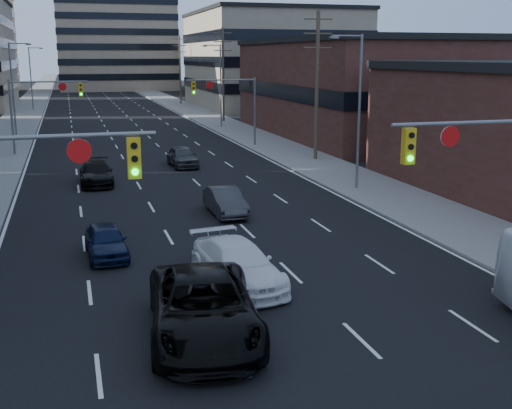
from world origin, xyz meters
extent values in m
cube|color=black|center=(0.00, 130.00, 0.01)|extent=(18.00, 300.00, 0.02)
cube|color=slate|center=(-11.50, 130.00, 0.07)|extent=(5.00, 300.00, 0.15)
cube|color=slate|center=(11.50, 130.00, 0.07)|extent=(5.00, 300.00, 0.15)
cube|color=#472119|center=(24.00, 50.00, 4.50)|extent=(20.00, 30.00, 9.00)
cube|color=gray|center=(25.00, 88.00, 7.00)|extent=(22.00, 28.00, 14.00)
cube|color=gray|center=(32.00, 130.00, 6.00)|extent=(22.00, 22.00, 12.00)
cylinder|color=slate|center=(-6.75, 8.00, 5.80)|extent=(6.50, 0.12, 0.12)
cube|color=gold|center=(-4.10, 8.00, 5.15)|extent=(0.35, 0.28, 1.10)
cylinder|color=black|center=(-4.10, 7.84, 5.50)|extent=(0.18, 0.06, 0.18)
cylinder|color=black|center=(-4.10, 7.84, 5.15)|extent=(0.18, 0.06, 0.18)
cylinder|color=#0CE526|center=(-4.10, 7.84, 4.80)|extent=(0.18, 0.06, 0.18)
cylinder|color=white|center=(-5.50, 7.97, 5.40)|extent=(0.64, 0.06, 0.64)
cylinder|color=slate|center=(6.75, 8.00, 5.80)|extent=(6.50, 0.12, 0.12)
cube|color=gold|center=(4.10, 8.00, 5.15)|extent=(0.35, 0.28, 1.10)
cylinder|color=black|center=(4.10, 7.84, 5.50)|extent=(0.18, 0.06, 0.18)
cylinder|color=black|center=(4.10, 7.84, 5.15)|extent=(0.18, 0.06, 0.18)
cylinder|color=#0CE526|center=(4.10, 7.84, 4.80)|extent=(0.18, 0.06, 0.18)
cylinder|color=white|center=(5.50, 7.97, 5.40)|extent=(0.64, 0.06, 0.64)
cylinder|color=slate|center=(-10.00, 45.00, 3.00)|extent=(0.18, 0.18, 6.00)
cylinder|color=slate|center=(-7.00, 45.00, 5.80)|extent=(6.00, 0.12, 0.12)
cube|color=gold|center=(-4.60, 45.00, 5.15)|extent=(0.35, 0.28, 1.10)
cylinder|color=black|center=(-4.60, 44.84, 5.50)|extent=(0.18, 0.06, 0.18)
cylinder|color=black|center=(-4.60, 44.84, 5.15)|extent=(0.18, 0.06, 0.18)
cylinder|color=#0CE526|center=(-4.60, 44.84, 4.80)|extent=(0.18, 0.06, 0.18)
cylinder|color=white|center=(-6.00, 44.97, 5.40)|extent=(0.64, 0.06, 0.64)
cylinder|color=slate|center=(10.00, 45.00, 3.00)|extent=(0.18, 0.18, 6.00)
cylinder|color=slate|center=(7.00, 45.00, 5.80)|extent=(6.00, 0.12, 0.12)
cube|color=gold|center=(4.60, 45.00, 5.15)|extent=(0.35, 0.28, 1.10)
cylinder|color=black|center=(4.60, 44.84, 5.50)|extent=(0.18, 0.06, 0.18)
cylinder|color=black|center=(4.60, 44.84, 5.15)|extent=(0.18, 0.06, 0.18)
cylinder|color=#0CE526|center=(4.60, 44.84, 4.80)|extent=(0.18, 0.06, 0.18)
cylinder|color=white|center=(6.00, 44.97, 5.40)|extent=(0.64, 0.06, 0.64)
cylinder|color=#4C3D2D|center=(12.20, 36.00, 5.50)|extent=(0.28, 0.28, 11.00)
cube|color=#4C3D2D|center=(12.20, 36.00, 10.40)|extent=(2.20, 0.10, 0.10)
cube|color=#4C3D2D|center=(12.20, 36.00, 9.40)|extent=(2.20, 0.10, 0.10)
cube|color=#4C3D2D|center=(12.20, 36.00, 8.40)|extent=(2.20, 0.10, 0.10)
cylinder|color=#4C3D2D|center=(12.20, 66.00, 5.50)|extent=(0.28, 0.28, 11.00)
cube|color=#4C3D2D|center=(12.20, 66.00, 10.40)|extent=(2.20, 0.10, 0.10)
cube|color=#4C3D2D|center=(12.20, 66.00, 9.40)|extent=(2.20, 0.10, 0.10)
cube|color=#4C3D2D|center=(12.20, 66.00, 8.40)|extent=(2.20, 0.10, 0.10)
cylinder|color=#4C3D2D|center=(12.20, 96.00, 5.50)|extent=(0.28, 0.28, 11.00)
cube|color=#4C3D2D|center=(12.20, 96.00, 10.40)|extent=(2.20, 0.10, 0.10)
cube|color=#4C3D2D|center=(12.20, 96.00, 9.40)|extent=(2.20, 0.10, 0.10)
cube|color=#4C3D2D|center=(12.20, 96.00, 8.40)|extent=(2.20, 0.10, 0.10)
cylinder|color=slate|center=(-10.50, 55.00, 4.50)|extent=(0.16, 0.16, 9.00)
cylinder|color=slate|center=(-9.60, 55.00, 8.90)|extent=(1.80, 0.10, 0.10)
cube|color=slate|center=(-8.80, 55.00, 8.82)|extent=(0.50, 0.22, 0.14)
cylinder|color=slate|center=(-10.50, 90.00, 4.50)|extent=(0.16, 0.16, 9.00)
cylinder|color=slate|center=(-9.60, 90.00, 8.90)|extent=(1.80, 0.10, 0.10)
cube|color=slate|center=(-8.80, 90.00, 8.82)|extent=(0.50, 0.22, 0.14)
cylinder|color=slate|center=(10.50, 25.00, 4.50)|extent=(0.16, 0.16, 9.00)
cylinder|color=slate|center=(9.60, 25.00, 8.90)|extent=(1.80, 0.10, 0.10)
cube|color=slate|center=(8.80, 25.00, 8.82)|extent=(0.50, 0.22, 0.14)
cylinder|color=slate|center=(10.50, 60.00, 4.50)|extent=(0.16, 0.16, 9.00)
cylinder|color=slate|center=(9.60, 60.00, 8.90)|extent=(1.80, 0.10, 0.10)
cube|color=slate|center=(8.80, 60.00, 8.82)|extent=(0.50, 0.22, 0.14)
imported|color=black|center=(-2.40, 7.46, 0.90)|extent=(3.72, 6.75, 1.79)
imported|color=white|center=(-0.40, 11.32, 0.76)|extent=(2.78, 5.45, 1.51)
imported|color=black|center=(-4.59, 15.93, 0.65)|extent=(1.69, 3.86, 1.29)
imported|color=#323134|center=(1.59, 21.35, 0.68)|extent=(1.54, 4.15, 1.35)
imported|color=black|center=(-4.26, 31.15, 0.70)|extent=(2.04, 4.88, 1.41)
imported|color=#39393C|center=(2.00, 36.18, 0.74)|extent=(1.91, 4.42, 1.48)
camera|label=1|loc=(-5.72, -9.19, 7.82)|focal=45.00mm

